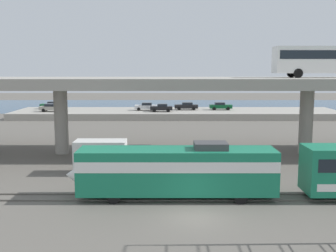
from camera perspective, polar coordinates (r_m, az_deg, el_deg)
The scene contains 15 objects.
ground_plane at distance 27.28m, azimuth 3.84°, elevation -12.46°, with size 260.00×260.00×0.00m, color #605B54.
rail_strip_near at distance 30.32m, azimuth 3.44°, elevation -10.20°, with size 110.00×0.12×0.12m, color #59544C.
rail_strip_far at distance 31.74m, azimuth 3.29°, elevation -9.35°, with size 110.00×0.12×0.12m, color #59544C.
train_locomotive at distance 30.39m, azimuth 0.01°, elevation -5.95°, with size 15.33×3.04×4.18m.
highway_overpass at distance 45.56m, azimuth 2.31°, elevation 5.64°, with size 96.00×10.32×8.43m.
transit_bus_on_overpass at distance 49.07m, azimuth 21.44°, elevation 8.62°, with size 12.00×2.68×3.40m.
service_truck_west at distance 37.86m, azimuth -7.81°, elevation -4.07°, with size 6.80×2.46×3.04m.
pier_parking_lot at distance 81.00m, azimuth 1.35°, elevation 1.75°, with size 62.67×13.19×1.22m, color #9E998E.
parked_car_0 at distance 80.90m, azimuth -2.92°, elevation 2.72°, with size 4.29×1.98×1.50m.
parked_car_1 at distance 78.28m, azimuth -0.77°, elevation 2.55°, with size 4.18×1.85×1.50m.
parked_car_2 at distance 86.80m, azimuth -15.49°, elevation 2.80°, with size 4.65×1.91×1.50m.
parked_car_3 at distance 81.46m, azimuth -15.58°, elevation 2.47°, with size 4.56×1.93×1.50m.
parked_car_4 at distance 81.75m, azimuth 2.67°, elevation 2.78°, with size 4.59×1.91×1.50m.
parked_car_5 at distance 82.27m, azimuth 7.37°, elevation 2.75°, with size 4.38×1.83×1.50m.
harbor_water at distance 103.94m, azimuth 1.08°, elevation 2.82°, with size 140.00×36.00×0.01m, color navy.
Camera 1 is at (-1.73, -25.48, 9.57)m, focal length 44.25 mm.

